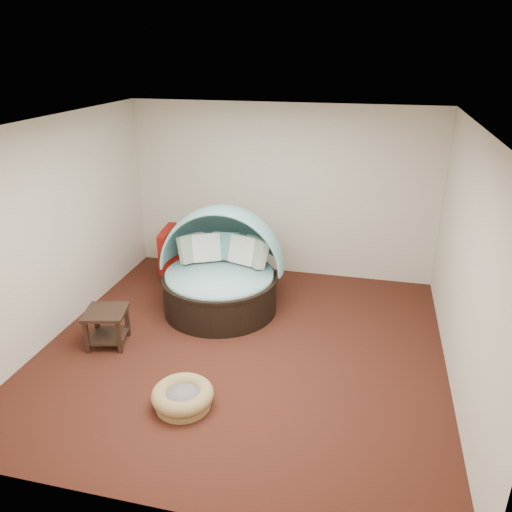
% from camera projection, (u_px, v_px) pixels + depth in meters
% --- Properties ---
extents(floor, '(5.00, 5.00, 0.00)m').
position_uv_depth(floor, '(243.00, 348.00, 6.41)').
color(floor, '#431D13').
rests_on(floor, ground).
extents(wall_back, '(5.00, 0.00, 5.00)m').
position_uv_depth(wall_back, '(281.00, 192.00, 8.11)').
color(wall_back, beige).
rests_on(wall_back, floor).
extents(wall_front, '(5.00, 0.00, 5.00)m').
position_uv_depth(wall_front, '(153.00, 370.00, 3.62)').
color(wall_front, beige).
rests_on(wall_front, floor).
extents(wall_left, '(0.00, 5.00, 5.00)m').
position_uv_depth(wall_left, '(54.00, 230.00, 6.40)').
color(wall_left, beige).
rests_on(wall_left, floor).
extents(wall_right, '(0.00, 5.00, 5.00)m').
position_uv_depth(wall_right, '(467.00, 267.00, 5.33)').
color(wall_right, beige).
rests_on(wall_right, floor).
extents(ceiling, '(5.00, 5.00, 0.00)m').
position_uv_depth(ceiling, '(240.00, 125.00, 5.32)').
color(ceiling, white).
rests_on(ceiling, wall_back).
extents(canopy_daybed, '(1.85, 1.76, 1.52)m').
position_uv_depth(canopy_daybed, '(221.00, 263.00, 7.17)').
color(canopy_daybed, black).
rests_on(canopy_daybed, floor).
extents(pet_basket, '(0.81, 0.81, 0.23)m').
position_uv_depth(pet_basket, '(183.00, 397.00, 5.33)').
color(pet_basket, olive).
rests_on(pet_basket, floor).
extents(red_armchair, '(0.81, 0.82, 0.86)m').
position_uv_depth(red_armchair, '(183.00, 256.00, 8.20)').
color(red_armchair, black).
rests_on(red_armchair, floor).
extents(side_table, '(0.61, 0.61, 0.49)m').
position_uv_depth(side_table, '(107.00, 323.00, 6.37)').
color(side_table, black).
rests_on(side_table, floor).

